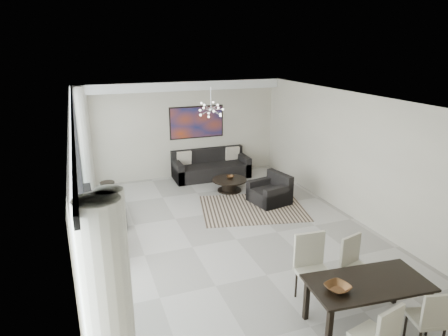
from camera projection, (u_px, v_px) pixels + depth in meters
name	position (u px, v px, depth m)	size (l,w,h in m)	color
room_shell	(258.00, 172.00, 8.10)	(6.00, 9.00, 2.90)	#A8A39B
window_wall	(86.00, 191.00, 7.00)	(0.37, 8.95, 2.90)	white
soffit	(181.00, 86.00, 11.40)	(5.98, 0.40, 0.26)	white
painting	(197.00, 122.00, 12.05)	(1.68, 0.04, 0.98)	#A23A16
chandelier	(211.00, 109.00, 10.02)	(0.66, 0.66, 0.71)	silver
rug	(252.00, 208.00, 9.96)	(2.52, 1.93, 0.01)	black
coffee_table	(229.00, 184.00, 11.10)	(0.96, 0.96, 0.34)	black
bowl_coffee	(230.00, 177.00, 11.13)	(0.21, 0.21, 0.07)	brown
sofa_main	(211.00, 168.00, 12.21)	(2.29, 0.94, 0.83)	black
loveseat	(103.00, 211.00, 9.19)	(0.82, 1.45, 0.73)	black
armchair	(270.00, 193.00, 10.26)	(1.00, 1.04, 0.75)	black
side_table	(108.00, 188.00, 10.33)	(0.38, 0.38, 0.52)	black
tv_console	(98.00, 245.00, 7.67)	(0.43, 1.51, 0.47)	black
television	(104.00, 218.00, 7.63)	(0.96, 0.13, 0.55)	gray
dining_table	(367.00, 287.00, 5.68)	(1.80, 1.02, 0.72)	black
dining_chair_sw	(380.00, 334.00, 4.85)	(0.54, 0.54, 0.98)	beige
dining_chair_se	(431.00, 317.00, 5.23)	(0.51, 0.51, 0.92)	beige
dining_chair_nw	(312.00, 263.00, 6.27)	(0.55, 0.55, 1.11)	beige
dining_chair_ne	(354.00, 261.00, 6.47)	(0.55, 0.55, 0.98)	beige
bowl_dining	(338.00, 288.00, 5.44)	(0.33, 0.33, 0.08)	brown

